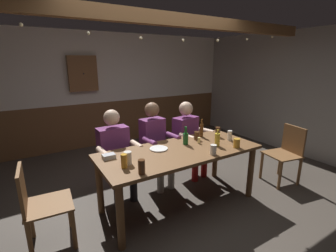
{
  "coord_description": "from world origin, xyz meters",
  "views": [
    {
      "loc": [
        -1.59,
        -2.28,
        1.84
      ],
      "look_at": [
        0.0,
        0.32,
        1.0
      ],
      "focal_mm": 25.69,
      "sensor_mm": 36.0,
      "label": 1
    }
  ],
  "objects_px": {
    "person_1": "(155,141)",
    "chair_empty_near_left": "(286,152)",
    "plate_0": "(159,149)",
    "bottle_2": "(201,130)",
    "bottle_0": "(186,138)",
    "wall_dart_cabinet": "(83,74)",
    "dining_table": "(180,157)",
    "table_candle": "(199,140)",
    "pint_glass_5": "(124,161)",
    "pint_glass_1": "(213,150)",
    "pint_glass_7": "(142,167)",
    "person_2": "(188,135)",
    "pint_glass_4": "(218,132)",
    "pint_glass_2": "(128,158)",
    "pint_glass_6": "(197,136)",
    "person_0": "(116,150)",
    "chair_empty_near_right": "(39,204)",
    "pint_glass_3": "(230,135)",
    "bottle_1": "(217,140)",
    "condiment_caddy": "(109,156)",
    "pint_glass_0": "(237,143)"
  },
  "relations": [
    {
      "from": "dining_table",
      "to": "bottle_1",
      "type": "bearing_deg",
      "value": -16.04
    },
    {
      "from": "dining_table",
      "to": "pint_glass_3",
      "type": "height_order",
      "value": "pint_glass_3"
    },
    {
      "from": "plate_0",
      "to": "wall_dart_cabinet",
      "type": "relative_size",
      "value": 0.33
    },
    {
      "from": "plate_0",
      "to": "pint_glass_2",
      "type": "height_order",
      "value": "pint_glass_2"
    },
    {
      "from": "pint_glass_6",
      "to": "pint_glass_7",
      "type": "xyz_separation_m",
      "value": [
        -1.11,
        -0.55,
        0.02
      ]
    },
    {
      "from": "bottle_0",
      "to": "pint_glass_6",
      "type": "distance_m",
      "value": 0.26
    },
    {
      "from": "plate_0",
      "to": "pint_glass_1",
      "type": "distance_m",
      "value": 0.67
    },
    {
      "from": "pint_glass_6",
      "to": "chair_empty_near_right",
      "type": "bearing_deg",
      "value": -177.15
    },
    {
      "from": "chair_empty_near_right",
      "to": "pint_glass_1",
      "type": "height_order",
      "value": "same"
    },
    {
      "from": "condiment_caddy",
      "to": "pint_glass_5",
      "type": "relative_size",
      "value": 0.94
    },
    {
      "from": "person_0",
      "to": "pint_glass_1",
      "type": "bearing_deg",
      "value": 128.74
    },
    {
      "from": "dining_table",
      "to": "chair_empty_near_left",
      "type": "bearing_deg",
      "value": -10.6
    },
    {
      "from": "bottle_2",
      "to": "pint_glass_0",
      "type": "bearing_deg",
      "value": -80.3
    },
    {
      "from": "pint_glass_2",
      "to": "pint_glass_6",
      "type": "distance_m",
      "value": 1.17
    },
    {
      "from": "person_2",
      "to": "chair_empty_near_left",
      "type": "height_order",
      "value": "person_2"
    },
    {
      "from": "chair_empty_near_right",
      "to": "condiment_caddy",
      "type": "relative_size",
      "value": 6.29
    },
    {
      "from": "bottle_0",
      "to": "table_candle",
      "type": "bearing_deg",
      "value": -17.84
    },
    {
      "from": "person_2",
      "to": "bottle_2",
      "type": "distance_m",
      "value": 0.44
    },
    {
      "from": "person_1",
      "to": "bottle_1",
      "type": "distance_m",
      "value": 0.95
    },
    {
      "from": "plate_0",
      "to": "table_candle",
      "type": "bearing_deg",
      "value": -8.03
    },
    {
      "from": "plate_0",
      "to": "bottle_2",
      "type": "height_order",
      "value": "bottle_2"
    },
    {
      "from": "person_1",
      "to": "pint_glass_6",
      "type": "height_order",
      "value": "person_1"
    },
    {
      "from": "chair_empty_near_right",
      "to": "table_candle",
      "type": "xyz_separation_m",
      "value": [
        1.95,
        -0.03,
        0.33
      ]
    },
    {
      "from": "plate_0",
      "to": "wall_dart_cabinet",
      "type": "distance_m",
      "value": 2.75
    },
    {
      "from": "person_1",
      "to": "person_2",
      "type": "xyz_separation_m",
      "value": [
        0.62,
        0.01,
        -0.01
      ]
    },
    {
      "from": "person_1",
      "to": "bottle_1",
      "type": "height_order",
      "value": "person_1"
    },
    {
      "from": "person_0",
      "to": "bottle_0",
      "type": "bearing_deg",
      "value": 143.75
    },
    {
      "from": "chair_empty_near_left",
      "to": "pint_glass_1",
      "type": "height_order",
      "value": "same"
    },
    {
      "from": "table_candle",
      "to": "pint_glass_5",
      "type": "bearing_deg",
      "value": -170.0
    },
    {
      "from": "chair_empty_near_left",
      "to": "table_candle",
      "type": "distance_m",
      "value": 1.49
    },
    {
      "from": "chair_empty_near_left",
      "to": "pint_glass_4",
      "type": "distance_m",
      "value": 1.15
    },
    {
      "from": "pint_glass_5",
      "to": "wall_dart_cabinet",
      "type": "distance_m",
      "value": 3.01
    },
    {
      "from": "chair_empty_near_right",
      "to": "plate_0",
      "type": "distance_m",
      "value": 1.41
    },
    {
      "from": "bottle_0",
      "to": "pint_glass_2",
      "type": "xyz_separation_m",
      "value": [
        -0.89,
        -0.19,
        -0.02
      ]
    },
    {
      "from": "pint_glass_2",
      "to": "pint_glass_4",
      "type": "distance_m",
      "value": 1.49
    },
    {
      "from": "person_1",
      "to": "plate_0",
      "type": "bearing_deg",
      "value": 61.07
    },
    {
      "from": "person_1",
      "to": "pint_glass_3",
      "type": "relative_size",
      "value": 9.08
    },
    {
      "from": "dining_table",
      "to": "pint_glass_0",
      "type": "relative_size",
      "value": 17.32
    },
    {
      "from": "chair_empty_near_left",
      "to": "bottle_2",
      "type": "distance_m",
      "value": 1.39
    },
    {
      "from": "bottle_0",
      "to": "pint_glass_4",
      "type": "xyz_separation_m",
      "value": [
        0.59,
        0.02,
        -0.02
      ]
    },
    {
      "from": "pint_glass_7",
      "to": "bottle_0",
      "type": "bearing_deg",
      "value": 28.84
    },
    {
      "from": "dining_table",
      "to": "pint_glass_6",
      "type": "relative_size",
      "value": 17.35
    },
    {
      "from": "dining_table",
      "to": "person_1",
      "type": "bearing_deg",
      "value": 89.42
    },
    {
      "from": "person_0",
      "to": "chair_empty_near_left",
      "type": "xyz_separation_m",
      "value": [
        2.36,
        -0.99,
        -0.19
      ]
    },
    {
      "from": "pint_glass_1",
      "to": "table_candle",
      "type": "bearing_deg",
      "value": 75.55
    },
    {
      "from": "plate_0",
      "to": "pint_glass_7",
      "type": "bearing_deg",
      "value": -133.3
    },
    {
      "from": "bottle_0",
      "to": "wall_dart_cabinet",
      "type": "distance_m",
      "value": 2.82
    },
    {
      "from": "table_candle",
      "to": "pint_glass_5",
      "type": "relative_size",
      "value": 0.54
    },
    {
      "from": "person_1",
      "to": "chair_empty_near_left",
      "type": "xyz_separation_m",
      "value": [
        1.74,
        -0.98,
        -0.21
      ]
    },
    {
      "from": "dining_table",
      "to": "table_candle",
      "type": "relative_size",
      "value": 25.36
    }
  ]
}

